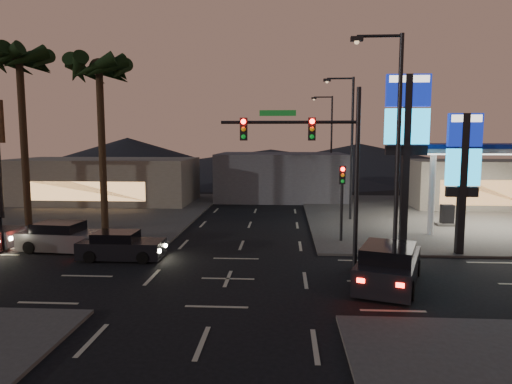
# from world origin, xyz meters

# --- Properties ---
(ground) EXTENTS (140.00, 140.00, 0.00)m
(ground) POSITION_xyz_m (0.00, 0.00, 0.00)
(ground) COLOR black
(ground) RESTS_ON ground
(corner_lot_ne) EXTENTS (24.00, 24.00, 0.12)m
(corner_lot_ne) POSITION_xyz_m (16.00, 16.00, 0.06)
(corner_lot_ne) COLOR #47443F
(corner_lot_ne) RESTS_ON ground
(corner_lot_nw) EXTENTS (24.00, 24.00, 0.12)m
(corner_lot_nw) POSITION_xyz_m (-16.00, 16.00, 0.06)
(corner_lot_nw) COLOR #47443F
(corner_lot_nw) RESTS_ON ground
(gas_station) EXTENTS (12.20, 8.20, 5.47)m
(gas_station) POSITION_xyz_m (16.00, 12.00, 5.08)
(gas_station) COLOR silver
(gas_station) RESTS_ON ground
(convenience_store) EXTENTS (10.00, 6.00, 4.00)m
(convenience_store) POSITION_xyz_m (18.00, 21.00, 2.00)
(convenience_store) COLOR #726B5B
(convenience_store) RESTS_ON ground
(pylon_sign_tall) EXTENTS (2.20, 0.35, 9.00)m
(pylon_sign_tall) POSITION_xyz_m (8.50, 5.50, 6.39)
(pylon_sign_tall) COLOR black
(pylon_sign_tall) RESTS_ON ground
(pylon_sign_short) EXTENTS (1.60, 0.35, 7.00)m
(pylon_sign_short) POSITION_xyz_m (11.00, 4.50, 4.66)
(pylon_sign_short) COLOR black
(pylon_sign_short) RESTS_ON ground
(traffic_signal_mast) EXTENTS (6.10, 0.39, 8.00)m
(traffic_signal_mast) POSITION_xyz_m (3.76, 1.99, 5.23)
(traffic_signal_mast) COLOR black
(traffic_signal_mast) RESTS_ON ground
(pedestal_signal) EXTENTS (0.32, 0.39, 4.30)m
(pedestal_signal) POSITION_xyz_m (5.50, 6.98, 2.92)
(pedestal_signal) COLOR black
(pedestal_signal) RESTS_ON ground
(streetlight_near) EXTENTS (2.14, 0.25, 10.00)m
(streetlight_near) POSITION_xyz_m (6.79, 1.00, 5.72)
(streetlight_near) COLOR black
(streetlight_near) RESTS_ON ground
(streetlight_mid) EXTENTS (2.14, 0.25, 10.00)m
(streetlight_mid) POSITION_xyz_m (6.79, 14.00, 5.72)
(streetlight_mid) COLOR black
(streetlight_mid) RESTS_ON ground
(streetlight_far) EXTENTS (2.14, 0.25, 10.00)m
(streetlight_far) POSITION_xyz_m (6.79, 28.00, 5.72)
(streetlight_far) COLOR black
(streetlight_far) RESTS_ON ground
(palm_a) EXTENTS (4.41, 4.41, 10.86)m
(palm_a) POSITION_xyz_m (-9.00, 9.50, 9.43)
(palm_a) COLOR black
(palm_a) RESTS_ON ground
(palm_b) EXTENTS (4.41, 4.41, 11.46)m
(palm_b) POSITION_xyz_m (-14.00, 9.50, 9.97)
(palm_b) COLOR black
(palm_b) RESTS_ON ground
(building_far_west) EXTENTS (16.00, 8.00, 4.00)m
(building_far_west) POSITION_xyz_m (-14.00, 22.00, 2.00)
(building_far_west) COLOR #726B5B
(building_far_west) RESTS_ON ground
(building_far_mid) EXTENTS (12.00, 9.00, 4.40)m
(building_far_mid) POSITION_xyz_m (2.00, 26.00, 2.20)
(building_far_mid) COLOR #4C4C51
(building_far_mid) RESTS_ON ground
(hill_left) EXTENTS (40.00, 40.00, 6.00)m
(hill_left) POSITION_xyz_m (-25.00, 60.00, 3.00)
(hill_left) COLOR black
(hill_left) RESTS_ON ground
(hill_right) EXTENTS (50.00, 50.00, 5.00)m
(hill_right) POSITION_xyz_m (15.00, 60.00, 2.50)
(hill_right) COLOR black
(hill_right) RESTS_ON ground
(hill_center) EXTENTS (60.00, 60.00, 4.00)m
(hill_center) POSITION_xyz_m (0.00, 60.00, 2.00)
(hill_center) COLOR black
(hill_center) RESTS_ON ground
(car_lane_a_front) EXTENTS (4.11, 1.75, 1.33)m
(car_lane_a_front) POSITION_xyz_m (-5.56, 2.83, 0.62)
(car_lane_a_front) COLOR black
(car_lane_a_front) RESTS_ON ground
(car_lane_b_front) EXTENTS (4.69, 2.25, 1.49)m
(car_lane_b_front) POSITION_xyz_m (-9.11, 4.28, 0.69)
(car_lane_b_front) COLOR #58585B
(car_lane_b_front) RESTS_ON ground
(suv_station) EXTENTS (3.59, 5.32, 1.65)m
(suv_station) POSITION_xyz_m (6.47, -0.35, 0.76)
(suv_station) COLOR black
(suv_station) RESTS_ON ground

